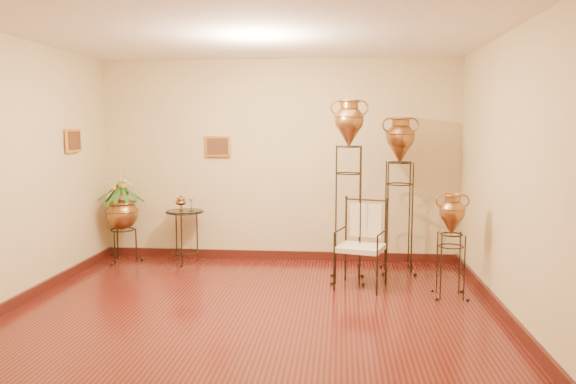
# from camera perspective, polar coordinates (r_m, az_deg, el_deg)

# --- Properties ---
(ground) EXTENTS (5.00, 5.00, 0.00)m
(ground) POSITION_cam_1_polar(r_m,az_deg,el_deg) (5.68, -3.85, -12.59)
(ground) COLOR #571B14
(ground) RESTS_ON ground
(room_shell) EXTENTS (5.02, 5.02, 2.81)m
(room_shell) POSITION_cam_1_polar(r_m,az_deg,el_deg) (5.37, -4.04, 5.17)
(room_shell) COLOR #D5BE89
(room_shell) RESTS_ON ground
(amphora_tall) EXTENTS (0.53, 0.53, 2.21)m
(amphora_tall) POSITION_cam_1_polar(r_m,az_deg,el_deg) (6.76, 6.14, 0.31)
(amphora_tall) COLOR #2C2416
(amphora_tall) RESTS_ON ground
(amphora_mid) EXTENTS (0.56, 0.56, 2.02)m
(amphora_mid) POSITION_cam_1_polar(r_m,az_deg,el_deg) (7.30, 11.22, -0.19)
(amphora_mid) COLOR #2C2416
(amphora_mid) RESTS_ON ground
(amphora_short) EXTENTS (0.39, 0.39, 1.17)m
(amphora_short) POSITION_cam_1_polar(r_m,az_deg,el_deg) (6.43, 16.24, -5.19)
(amphora_short) COLOR #2C2416
(amphora_short) RESTS_ON ground
(planter_urn) EXTENTS (0.82, 0.82, 1.31)m
(planter_urn) POSITION_cam_1_polar(r_m,az_deg,el_deg) (8.11, -16.54, -1.73)
(planter_urn) COLOR #2C2416
(planter_urn) RESTS_ON ground
(armchair) EXTENTS (0.71, 0.68, 1.03)m
(armchair) POSITION_cam_1_polar(r_m,az_deg,el_deg) (6.59, 7.41, -5.29)
(armchair) COLOR #2C2416
(armchair) RESTS_ON ground
(side_table) EXTENTS (0.66, 0.66, 0.92)m
(side_table) POSITION_cam_1_polar(r_m,az_deg,el_deg) (7.88, -10.42, -4.37)
(side_table) COLOR #2C2416
(side_table) RESTS_ON ground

